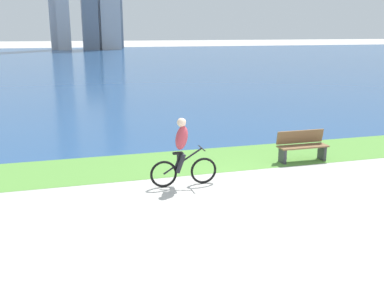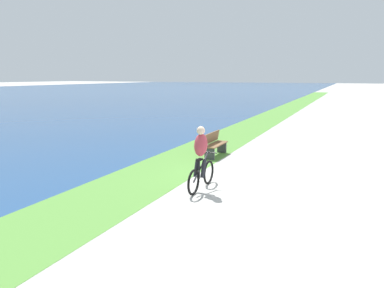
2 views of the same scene
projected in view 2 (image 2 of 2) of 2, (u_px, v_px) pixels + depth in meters
The scene contains 4 objects.
ground_plane at pixel (255, 182), 10.05m from camera, with size 300.00×300.00×0.00m, color #B2AFA8.
grass_strip_bayside at pixel (161, 170), 11.30m from camera, with size 120.00×2.50×0.01m, color #59933D.
cyclist_lead at pixel (201, 159), 9.22m from camera, with size 1.70×0.52×1.72m.
bench_near_path at pixel (215, 144), 13.27m from camera, with size 1.50×0.47×0.90m.
Camera 2 is at (-9.53, -2.39, 3.00)m, focal length 32.74 mm.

